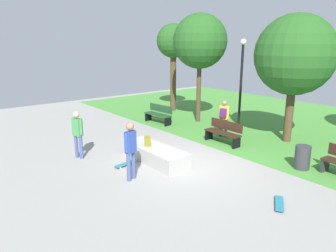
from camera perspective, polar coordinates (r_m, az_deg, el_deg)
name	(u,v)px	position (r m, az deg, el deg)	size (l,w,h in m)	color
ground_plane	(189,165)	(10.59, 3.79, -7.08)	(28.00, 28.00, 0.00)	gray
grass_lawn	(309,126)	(16.78, 24.23, -0.06)	(26.60, 12.09, 0.01)	#478C38
concrete_ledge	(155,154)	(10.86, -2.46, -5.06)	(2.73, 0.93, 0.50)	#A8A59E
backpack_on_ledge	(148,141)	(10.86, -3.72, -2.78)	(0.28, 0.20, 0.32)	olive
skater_performing_trick	(131,147)	(9.19, -6.83, -3.74)	(0.29, 0.41, 1.76)	#3F5184
skater_watching	(78,131)	(11.32, -16.13, -0.89)	(0.40, 0.31, 1.69)	#3F5184
skateboard_by_ledge	(126,164)	(10.58, -7.72, -6.83)	(0.30, 0.82, 0.08)	teal
skateboard_spare	(279,203)	(8.55, 19.60, -13.11)	(0.61, 0.78, 0.08)	teal
park_bench_far_right	(159,114)	(15.89, -1.69, 2.26)	(1.64, 0.62, 0.91)	#1E4223
park_bench_far_left	(224,132)	(12.83, 10.08, -1.05)	(1.60, 0.47, 0.91)	#331E14
tree_young_birch	(200,42)	(15.91, 5.83, 15.03)	(2.67, 2.67, 5.37)	#4C3823
tree_tall_oak	(295,55)	(13.40, 22.10, 11.82)	(3.14, 3.14, 5.08)	#4C3823
tree_leaning_ash	(173,43)	(18.59, 0.98, 14.86)	(1.93, 1.93, 5.04)	#4C3823
lamp_post	(241,74)	(15.39, 13.21, 9.16)	(0.28, 0.28, 4.14)	black
trash_bin	(302,157)	(11.02, 23.25, -5.26)	(0.48, 0.48, 0.78)	#333338
pedestrian_with_backpack	(224,115)	(13.62, 10.12, 1.92)	(0.42, 0.44, 1.60)	black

